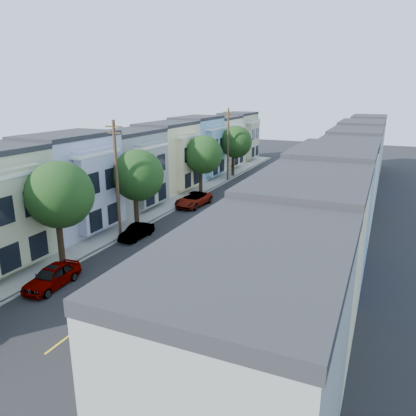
# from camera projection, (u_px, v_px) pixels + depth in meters

# --- Properties ---
(ground) EXTENTS (160.00, 160.00, 0.00)m
(ground) POSITION_uv_depth(u_px,v_px,m) (173.00, 258.00, 31.28)
(ground) COLOR black
(ground) RESTS_ON ground
(road_slab) EXTENTS (12.00, 70.00, 0.02)m
(road_slab) POSITION_uv_depth(u_px,v_px,m) (238.00, 208.00, 44.47)
(road_slab) COLOR black
(road_slab) RESTS_ON ground
(curb_left) EXTENTS (0.30, 70.00, 0.15)m
(curb_left) POSITION_uv_depth(u_px,v_px,m) (189.00, 202.00, 46.79)
(curb_left) COLOR gray
(curb_left) RESTS_ON ground
(curb_right) EXTENTS (0.30, 70.00, 0.15)m
(curb_right) POSITION_uv_depth(u_px,v_px,m) (293.00, 214.00, 42.11)
(curb_right) COLOR gray
(curb_right) RESTS_ON ground
(sidewalk_left) EXTENTS (2.60, 70.00, 0.15)m
(sidewalk_left) POSITION_uv_depth(u_px,v_px,m) (179.00, 201.00, 47.29)
(sidewalk_left) COLOR gray
(sidewalk_left) RESTS_ON ground
(sidewalk_right) EXTENTS (2.60, 70.00, 0.15)m
(sidewalk_right) POSITION_uv_depth(u_px,v_px,m) (306.00, 216.00, 41.61)
(sidewalk_right) COLOR gray
(sidewalk_right) RESTS_ON ground
(centerline) EXTENTS (0.12, 70.00, 0.01)m
(centerline) POSITION_uv_depth(u_px,v_px,m) (238.00, 208.00, 44.47)
(centerline) COLOR gold
(centerline) RESTS_ON ground
(townhouse_row_left) EXTENTS (5.00, 70.00, 8.50)m
(townhouse_row_left) POSITION_uv_depth(u_px,v_px,m) (151.00, 198.00, 48.79)
(townhouse_row_left) COLOR silver
(townhouse_row_left) RESTS_ON ground
(townhouse_row_right) EXTENTS (5.00, 70.00, 8.50)m
(townhouse_row_right) POSITION_uv_depth(u_px,v_px,m) (344.00, 221.00, 40.16)
(townhouse_row_right) COLOR silver
(townhouse_row_right) RESTS_ON ground
(tree_b) EXTENTS (4.70, 4.70, 7.82)m
(tree_b) POSITION_uv_depth(u_px,v_px,m) (59.00, 195.00, 28.08)
(tree_b) COLOR black
(tree_b) RESTS_ON ground
(tree_c) EXTENTS (4.70, 4.70, 7.38)m
(tree_c) POSITION_uv_depth(u_px,v_px,m) (137.00, 175.00, 36.77)
(tree_c) COLOR black
(tree_c) RESTS_ON ground
(tree_d) EXTENTS (4.70, 4.70, 7.27)m
(tree_d) POSITION_uv_depth(u_px,v_px,m) (203.00, 155.00, 49.45)
(tree_d) COLOR black
(tree_d) RESTS_ON ground
(tree_e) EXTENTS (4.70, 4.70, 7.52)m
(tree_e) POSITION_uv_depth(u_px,v_px,m) (235.00, 142.00, 59.53)
(tree_e) COLOR black
(tree_e) RESTS_ON ground
(tree_far_r) EXTENTS (3.06, 3.06, 5.37)m
(tree_far_r) POSITION_uv_depth(u_px,v_px,m) (326.00, 157.00, 54.45)
(tree_far_r) COLOR black
(tree_far_r) RESTS_ON ground
(utility_pole_near) EXTENTS (1.60, 0.26, 10.00)m
(utility_pole_near) POSITION_uv_depth(u_px,v_px,m) (117.00, 180.00, 34.05)
(utility_pole_near) COLOR #42301E
(utility_pole_near) RESTS_ON ground
(utility_pole_far) EXTENTS (1.60, 0.26, 10.00)m
(utility_pole_far) POSITION_uv_depth(u_px,v_px,m) (228.00, 144.00, 56.91)
(utility_pole_far) COLOR #42301E
(utility_pole_far) RESTS_ON ground
(fedex_truck) EXTENTS (2.48, 6.44, 3.09)m
(fedex_truck) POSITION_uv_depth(u_px,v_px,m) (246.00, 199.00, 41.52)
(fedex_truck) COLOR white
(fedex_truck) RESTS_ON ground
(lead_sedan) EXTENTS (2.28, 4.61, 1.47)m
(lead_sedan) POSITION_uv_depth(u_px,v_px,m) (274.00, 193.00, 48.09)
(lead_sedan) COLOR black
(lead_sedan) RESTS_ON ground
(parked_left_b) EXTENTS (1.98, 4.60, 1.46)m
(parked_left_b) POSITION_uv_depth(u_px,v_px,m) (52.00, 277.00, 26.42)
(parked_left_b) COLOR black
(parked_left_b) RESTS_ON ground
(parked_left_c) EXTENTS (1.47, 3.73, 1.22)m
(parked_left_c) POSITION_uv_depth(u_px,v_px,m) (137.00, 232.00, 35.15)
(parked_left_c) COLOR #9A9A9A
(parked_left_c) RESTS_ON ground
(parked_left_d) EXTENTS (2.86, 5.49, 1.48)m
(parked_left_d) POSITION_uv_depth(u_px,v_px,m) (194.00, 200.00, 45.13)
(parked_left_d) COLOR black
(parked_left_d) RESTS_ON ground
(parked_right_a) EXTENTS (2.77, 5.46, 1.48)m
(parked_right_a) POSITION_uv_depth(u_px,v_px,m) (185.00, 309.00, 22.48)
(parked_right_a) COLOR slate
(parked_right_a) RESTS_ON ground
(parked_right_b) EXTENTS (2.02, 4.77, 1.43)m
(parked_right_b) POSITION_uv_depth(u_px,v_px,m) (211.00, 282.00, 25.73)
(parked_right_b) COLOR silver
(parked_right_b) RESTS_ON ground
(parked_right_c) EXTENTS (1.55, 4.33, 1.44)m
(parked_right_c) POSITION_uv_depth(u_px,v_px,m) (292.00, 198.00, 46.05)
(parked_right_c) COLOR black
(parked_right_c) RESTS_ON ground
(parked_right_d) EXTENTS (1.93, 4.20, 1.32)m
(parked_right_d) POSITION_uv_depth(u_px,v_px,m) (305.00, 184.00, 53.16)
(parked_right_d) COLOR black
(parked_right_d) RESTS_ON ground
(motorcycle) EXTENTS (0.27, 1.98, 0.79)m
(motorcycle) POSITION_uv_depth(u_px,v_px,m) (170.00, 344.00, 19.90)
(motorcycle) COLOR black
(motorcycle) RESTS_ON ground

